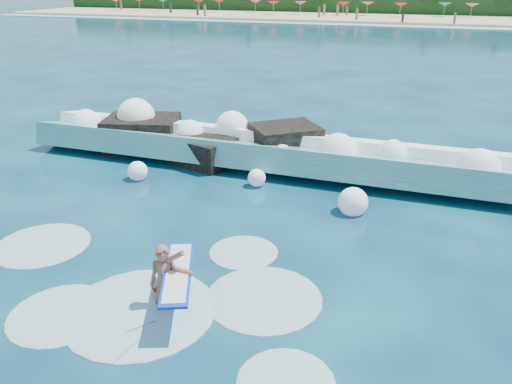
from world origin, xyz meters
The scene contains 11 objects.
ground centered at (0.00, 0.00, 0.00)m, with size 200.00×200.00×0.00m, color #07233E.
beach centered at (0.00, 78.00, 0.20)m, with size 140.00×20.00×0.40m, color tan.
wet_band centered at (0.00, 67.00, 0.04)m, with size 140.00×5.00×0.08m, color silver.
treeline centered at (0.00, 88.00, 2.50)m, with size 140.00×4.00×5.00m, color black.
breaking_wave centered at (-0.24, 7.02, 0.52)m, with size 17.12×2.71×1.48m.
rock_cluster centered at (-2.47, 7.25, 0.51)m, with size 8.75×3.67×1.59m.
surfer_with_board centered at (0.90, -1.61, 0.63)m, with size 1.41×2.88×1.70m.
wave_spray centered at (-0.67, 6.84, 0.93)m, with size 15.60×4.52×2.07m.
surf_foam centered at (0.27, -1.35, 0.00)m, with size 9.20×5.50×0.16m.
beach_umbrellas centered at (-0.26, 79.72, 2.25)m, with size 110.58×6.29×0.50m.
beachgoers centered at (-4.97, 75.65, 1.09)m, with size 97.94×13.57×1.93m.
Camera 1 is at (5.40, -9.00, 6.23)m, focal length 35.00 mm.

